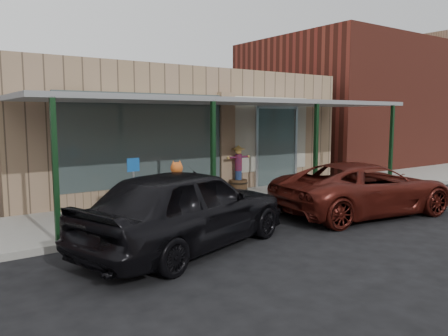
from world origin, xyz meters
TOP-DOWN VIEW (x-y plane):
  - ground at (0.00, 0.00)m, footprint 120.00×120.00m
  - sidewalk at (0.00, 3.60)m, footprint 40.00×3.20m
  - storefront at (-0.00, 8.16)m, footprint 12.00×6.25m
  - awning at (0.00, 3.56)m, footprint 12.00×3.00m
  - block_buildings_near at (2.01, 9.20)m, footprint 61.00×8.00m
  - barrel_scarecrow at (0.97, 4.76)m, footprint 0.94×0.65m
  - barrel_pumpkin at (-2.98, 2.90)m, footprint 0.57×0.57m
  - handicap_sign at (-3.58, 2.83)m, footprint 0.31×0.05m
  - parked_sedan at (-3.38, 0.75)m, footprint 5.24×3.35m
  - car_maroon at (2.09, 0.64)m, footprint 5.38×3.13m

SIDE VIEW (x-z plane):
  - ground at x=0.00m, z-range 0.00..0.00m
  - sidewalk at x=0.00m, z-range 0.00..0.15m
  - barrel_pumpkin at x=-2.98m, z-range 0.06..0.68m
  - barrel_scarecrow at x=0.97m, z-range -0.10..1.44m
  - car_maroon at x=2.09m, z-range 0.00..1.41m
  - parked_sedan at x=-3.38m, z-range -0.01..1.67m
  - handicap_sign at x=-3.58m, z-range 0.37..1.89m
  - storefront at x=0.00m, z-range -0.01..4.19m
  - awning at x=0.00m, z-range 1.49..4.53m
  - block_buildings_near at x=2.01m, z-range -0.23..7.77m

